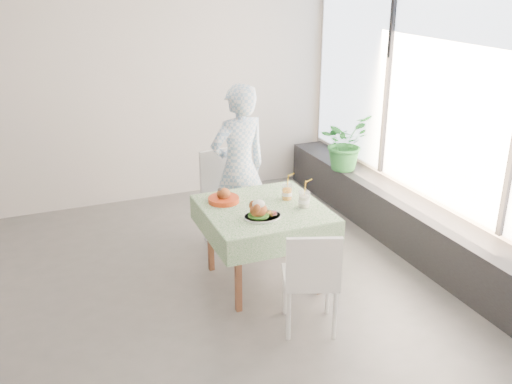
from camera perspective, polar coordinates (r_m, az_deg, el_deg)
name	(u,v)px	position (r m, az deg, el deg)	size (l,w,h in m)	color
floor	(142,309)	(5.04, -11.37, -11.40)	(6.00, 6.00, 0.00)	#575553
wall_back	(87,91)	(6.86, -16.56, 9.65)	(6.00, 0.02, 2.80)	silver
wall_front	(251,332)	(2.25, -0.52, -13.83)	(6.00, 0.02, 2.80)	silver
wall_right	(445,116)	(5.74, 18.42, 7.26)	(0.02, 5.00, 2.80)	silver
window_pane	(446,90)	(5.67, 18.48, 9.68)	(0.01, 4.80, 2.18)	#D1E0F9
window_ledge	(416,229)	(5.98, 15.68, -3.58)	(0.40, 4.80, 0.50)	black
cafe_table	(263,236)	(5.13, 0.73, -4.41)	(1.05, 1.05, 0.74)	brown
chair_far	(230,216)	(5.92, -2.63, -2.45)	(0.51, 0.51, 0.98)	white
chair_near	(309,298)	(4.61, 5.36, -10.47)	(0.54, 0.54, 0.88)	white
diner	(239,168)	(5.67, -1.72, 2.37)	(0.62, 0.41, 1.69)	#83ACD2
main_dish	(260,212)	(4.78, 0.45, -2.01)	(0.32, 0.32, 0.16)	white
juice_cup_orange	(287,193)	(5.17, 3.11, -0.07)	(0.10, 0.10, 0.28)	white
juice_cup_lemonade	(304,200)	(5.01, 4.82, -0.79)	(0.10, 0.10, 0.29)	white
second_dish	(224,198)	(5.12, -3.26, -0.59)	(0.28, 0.28, 0.13)	#B73412
potted_plant	(345,142)	(6.71, 8.86, 4.94)	(0.58, 0.50, 0.64)	#256F2F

